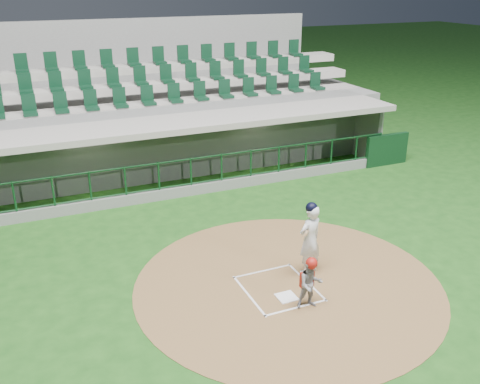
# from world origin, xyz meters

# --- Properties ---
(ground) EXTENTS (120.00, 120.00, 0.00)m
(ground) POSITION_xyz_m (0.00, 0.00, 0.00)
(ground) COLOR #174413
(ground) RESTS_ON ground
(dirt_circle) EXTENTS (7.20, 7.20, 0.01)m
(dirt_circle) POSITION_xyz_m (0.30, -0.20, 0.01)
(dirt_circle) COLOR brown
(dirt_circle) RESTS_ON ground
(home_plate) EXTENTS (0.43, 0.43, 0.02)m
(home_plate) POSITION_xyz_m (0.00, -0.70, 0.02)
(home_plate) COLOR white
(home_plate) RESTS_ON dirt_circle
(batter_box_chalk) EXTENTS (1.55, 1.80, 0.01)m
(batter_box_chalk) POSITION_xyz_m (0.00, -0.30, 0.02)
(batter_box_chalk) COLOR white
(batter_box_chalk) RESTS_ON ground
(dugout_structure) EXTENTS (16.40, 3.70, 3.00)m
(dugout_structure) POSITION_xyz_m (0.05, 7.83, 0.96)
(dugout_structure) COLOR gray
(dugout_structure) RESTS_ON ground
(seating_deck) EXTENTS (17.00, 6.72, 5.15)m
(seating_deck) POSITION_xyz_m (0.00, 10.91, 1.42)
(seating_deck) COLOR slate
(seating_deck) RESTS_ON ground
(batter) EXTENTS (0.90, 0.93, 1.85)m
(batter) POSITION_xyz_m (1.01, 0.07, 0.94)
(batter) COLOR white
(batter) RESTS_ON dirt_circle
(catcher) EXTENTS (0.62, 0.52, 1.21)m
(catcher) POSITION_xyz_m (0.29, -1.20, 0.61)
(catcher) COLOR gray
(catcher) RESTS_ON dirt_circle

